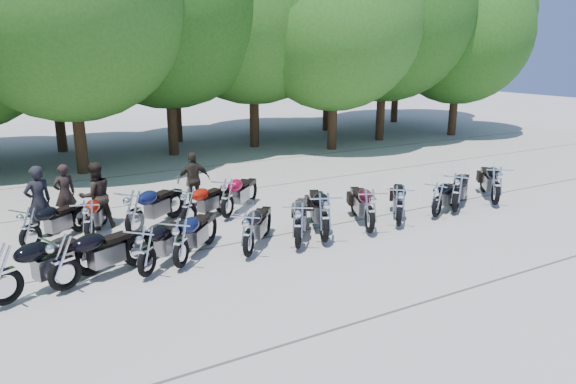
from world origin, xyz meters
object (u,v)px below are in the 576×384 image
motorcycle_11 (497,185)px  motorcycle_16 (227,197)px  rider_0 (39,202)px  motorcycle_14 (134,212)px  rider_3 (65,194)px  motorcycle_3 (180,242)px  motorcycle_15 (188,206)px  motorcycle_5 (298,224)px  motorcycle_12 (29,227)px  motorcycle_10 (457,192)px  motorcycle_0 (3,273)px  motorcycle_13 (89,220)px  motorcycle_6 (324,216)px  rider_2 (194,180)px  motorcycle_9 (437,199)px  motorcycle_2 (146,250)px  motorcycle_7 (370,210)px  motorcycle_1 (63,261)px  motorcycle_8 (400,205)px  motorcycle_4 (248,233)px  rider_1 (96,196)px

motorcycle_11 → motorcycle_16: size_ratio=1.06×
motorcycle_11 → rider_0: size_ratio=1.33×
motorcycle_14 → rider_3: 2.48m
motorcycle_3 → rider_0: (-2.43, 3.66, 0.28)m
motorcycle_11 → motorcycle_15: bearing=22.6°
motorcycle_5 → motorcycle_16: motorcycle_16 is taller
motorcycle_12 → motorcycle_10: bearing=-141.7°
motorcycle_0 → rider_0: bearing=-39.0°
motorcycle_10 → motorcycle_13: (-9.50, 2.53, -0.05)m
motorcycle_6 → rider_2: rider_2 is taller
motorcycle_6 → motorcycle_9: 3.79m
motorcycle_3 → motorcycle_2: bearing=49.3°
motorcycle_6 → motorcycle_7: 1.36m
motorcycle_1 → motorcycle_6: motorcycle_6 is taller
motorcycle_7 → motorcycle_16: motorcycle_7 is taller
motorcycle_8 → motorcycle_5: bearing=41.4°
motorcycle_10 → motorcycle_11: bearing=-127.7°
motorcycle_2 → motorcycle_9: (7.99, 0.02, -0.04)m
motorcycle_4 → motorcycle_6: 1.96m
motorcycle_1 → motorcycle_7: 7.10m
motorcycle_11 → motorcycle_6: bearing=40.6°
motorcycle_16 → rider_1: rider_1 is taller
motorcycle_0 → motorcycle_13: motorcycle_0 is taller
motorcycle_2 → motorcycle_15: bearing=-79.0°
motorcycle_9 → rider_1: size_ratio=1.16×
motorcycle_14 → motorcycle_12: bearing=45.0°
rider_0 → rider_3: bearing=-149.7°
motorcycle_7 → motorcycle_13: motorcycle_7 is taller
motorcycle_14 → rider_2: rider_2 is taller
motorcycle_4 → motorcycle_12: size_ratio=1.03×
motorcycle_7 → rider_0: rider_0 is taller
motorcycle_14 → rider_2: 2.82m
motorcycle_12 → motorcycle_14: 2.34m
motorcycle_3 → motorcycle_4: (1.50, -0.14, -0.02)m
motorcycle_1 → motorcycle_7: bearing=-115.4°
motorcycle_4 → motorcycle_14: bearing=-13.8°
motorcycle_13 → motorcycle_8: bearing=-179.3°
motorcycle_3 → motorcycle_8: size_ratio=0.99×
motorcycle_5 → motorcycle_9: (4.53, 0.17, -0.07)m
motorcycle_8 → rider_2: rider_2 is taller
motorcycle_9 → motorcycle_13: size_ratio=0.94×
rider_2 → rider_1: bearing=15.7°
motorcycle_0 → motorcycle_15: bearing=-84.9°
motorcycle_2 → motorcycle_5: motorcycle_5 is taller
motorcycle_0 → motorcycle_4: size_ratio=1.11×
motorcycle_1 → rider_0: size_ratio=1.27×
motorcycle_12 → rider_3: bearing=-65.5°
rider_3 → rider_1: bearing=111.6°
motorcycle_0 → motorcycle_5: size_ratio=1.05×
motorcycle_3 → motorcycle_9: bearing=-138.8°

